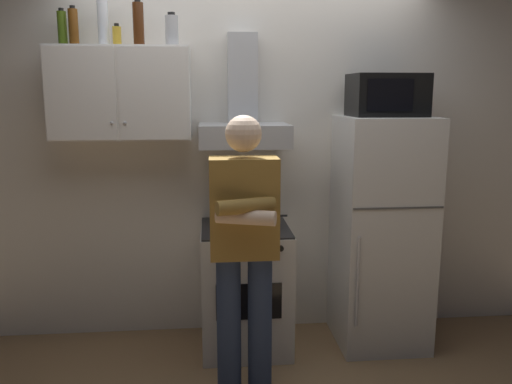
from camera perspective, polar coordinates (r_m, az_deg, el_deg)
The scene contains 15 objects.
ground_plane at distance 3.64m, azimuth 0.00°, elevation -18.10°, with size 7.00×7.00×0.00m, color olive.
back_wall_tiled at distance 3.80m, azimuth -0.84°, elevation 4.67°, with size 4.80×0.10×2.70m, color silver.
upper_cabinet at distance 3.58m, azimuth -14.47°, elevation 10.36°, with size 0.90×0.37×0.60m.
stove_oven at distance 3.67m, azimuth -1.16°, elevation -10.33°, with size 0.60×0.62×0.87m.
range_hood at distance 3.55m, azimuth -1.38°, elevation 8.24°, with size 0.60×0.44×0.75m.
refrigerator at distance 3.75m, azimuth 13.52°, elevation -4.30°, with size 0.60×0.62×1.60m.
microwave at distance 3.64m, azimuth 14.08°, elevation 10.23°, with size 0.48×0.37×0.28m.
person_standing at distance 2.95m, azimuth -1.30°, elevation -6.11°, with size 0.38×0.33×1.64m.
cooking_pot at distance 3.42m, azimuth 1.13°, elevation -3.24°, with size 0.28×0.18×0.11m.
bottle_beer_brown at distance 3.67m, azimuth -19.30°, elevation 16.64°, with size 0.06×0.06×0.25m.
bottle_spice_jar at distance 3.63m, azimuth -14.95°, elevation 16.13°, with size 0.06×0.06×0.14m.
bottle_vodka_clear at distance 3.66m, azimuth -16.36°, elevation 17.34°, with size 0.07×0.07×0.31m.
bottle_olive_oil at distance 3.72m, azimuth -20.40°, elevation 16.40°, with size 0.06×0.06×0.24m.
bottle_rum_dark at distance 3.56m, azimuth -12.72°, elevation 17.47°, with size 0.07×0.07×0.29m.
bottle_canister_steel at distance 3.55m, azimuth -9.18°, elevation 17.02°, with size 0.08×0.08×0.21m.
Camera 1 is at (-0.29, -3.17, 1.76)m, focal length 36.63 mm.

